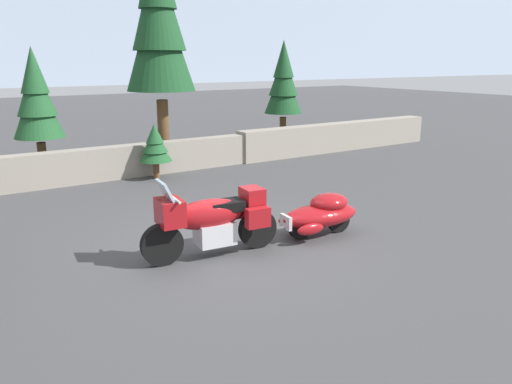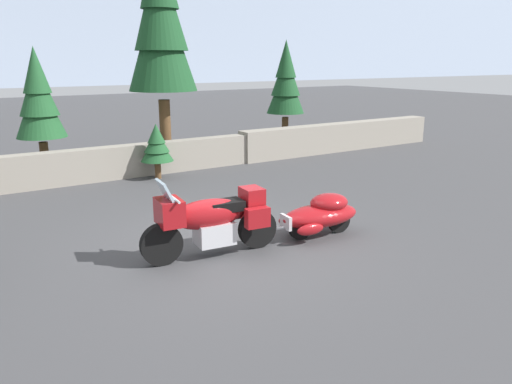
{
  "view_description": "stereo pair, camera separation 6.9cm",
  "coord_description": "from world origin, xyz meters",
  "px_view_note": "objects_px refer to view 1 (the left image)",
  "views": [
    {
      "loc": [
        -3.94,
        -6.96,
        3.07
      ],
      "look_at": [
        0.66,
        0.04,
        0.85
      ],
      "focal_mm": 35.09,
      "sensor_mm": 36.0,
      "label": 1
    },
    {
      "loc": [
        -3.88,
        -7.0,
        3.07
      ],
      "look_at": [
        0.66,
        0.04,
        0.85
      ],
      "focal_mm": 35.09,
      "sensor_mm": 36.0,
      "label": 2
    }
  ],
  "objects_px": {
    "touring_motorcycle": "(211,219)",
    "pine_tree_secondary": "(36,98)",
    "car_shaped_trailer": "(321,214)",
    "pine_tree_far_right": "(283,81)",
    "pine_tree_tall": "(158,17)"
  },
  "relations": [
    {
      "from": "touring_motorcycle",
      "to": "pine_tree_secondary",
      "type": "distance_m",
      "value": 7.44
    },
    {
      "from": "car_shaped_trailer",
      "to": "pine_tree_far_right",
      "type": "height_order",
      "value": "pine_tree_far_right"
    },
    {
      "from": "car_shaped_trailer",
      "to": "pine_tree_secondary",
      "type": "relative_size",
      "value": 0.65
    },
    {
      "from": "pine_tree_secondary",
      "to": "pine_tree_far_right",
      "type": "xyz_separation_m",
      "value": [
        8.3,
        0.64,
        0.21
      ]
    },
    {
      "from": "pine_tree_tall",
      "to": "pine_tree_far_right",
      "type": "relative_size",
      "value": 1.8
    },
    {
      "from": "car_shaped_trailer",
      "to": "pine_tree_far_right",
      "type": "bearing_deg",
      "value": 57.81
    },
    {
      "from": "car_shaped_trailer",
      "to": "pine_tree_far_right",
      "type": "distance_m",
      "value": 9.7
    },
    {
      "from": "pine_tree_tall",
      "to": "touring_motorcycle",
      "type": "bearing_deg",
      "value": -107.56
    },
    {
      "from": "touring_motorcycle",
      "to": "car_shaped_trailer",
      "type": "bearing_deg",
      "value": -5.95
    },
    {
      "from": "car_shaped_trailer",
      "to": "pine_tree_tall",
      "type": "bearing_deg",
      "value": 88.82
    },
    {
      "from": "touring_motorcycle",
      "to": "pine_tree_far_right",
      "type": "xyz_separation_m",
      "value": [
        7.16,
        7.83,
        1.73
      ]
    },
    {
      "from": "car_shaped_trailer",
      "to": "pine_tree_secondary",
      "type": "xyz_separation_m",
      "value": [
        -3.24,
        7.41,
        1.73
      ]
    },
    {
      "from": "touring_motorcycle",
      "to": "car_shaped_trailer",
      "type": "relative_size",
      "value": 1.04
    },
    {
      "from": "touring_motorcycle",
      "to": "pine_tree_far_right",
      "type": "height_order",
      "value": "pine_tree_far_right"
    },
    {
      "from": "pine_tree_secondary",
      "to": "car_shaped_trailer",
      "type": "bearing_deg",
      "value": -66.38
    }
  ]
}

